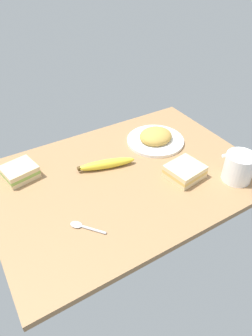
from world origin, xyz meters
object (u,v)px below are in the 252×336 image
Objects in this scene: sandwich_main at (20,172)px; coffee_mug_black at (239,167)px; banana at (106,164)px; sandwich_side at (185,171)px; plate_of_food at (156,138)px; spoon at (82,226)px.

coffee_mug_black is at bearing 148.03° from sandwich_main.
banana is at bearing -39.03° from coffee_mug_black.
sandwich_side is at bearing -35.36° from coffee_mug_black.
coffee_mug_black is 1.02× the size of sandwich_main.
sandwich_side is 0.62× the size of banana.
sandwich_main and sandwich_side have the same top height.
plate_of_food is 1.87× the size of sandwich_main.
plate_of_food is 22.84cm from sandwich_side.
coffee_mug_black reaches higher than spoon.
coffee_mug_black is at bearing 144.64° from sandwich_side.
banana is at bearing 10.68° from plate_of_food.
banana is (34.31, -27.82, -3.42)cm from coffee_mug_black.
banana is 27.74cm from spoon.
plate_of_food is 1.76× the size of sandwich_side.
coffee_mug_black is 44.31cm from banana.
coffee_mug_black reaches higher than plate_of_food.
coffee_mug_black is 0.96× the size of sandwich_side.
sandwich_main is at bearing -74.62° from spoon.
plate_of_food is at bearing -169.32° from banana.
sandwich_main is 29.31cm from banana.
sandwich_main is 32.24cm from spoon.
banana is (24.36, 4.59, -0.15)cm from plate_of_food.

